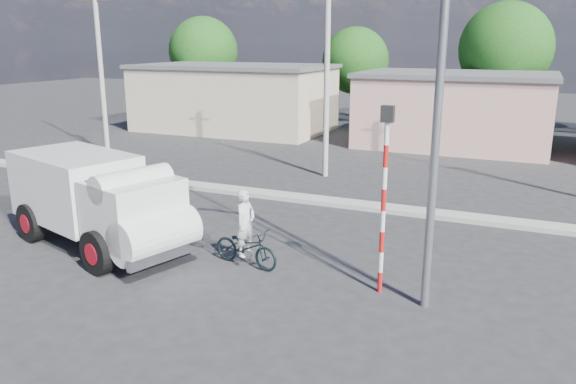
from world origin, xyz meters
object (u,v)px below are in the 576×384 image
at_px(streetlight, 432,79).
at_px(cyclist, 246,234).
at_px(traffic_pole, 384,185).
at_px(bicycle, 246,247).
at_px(truck, 99,199).

bearing_deg(streetlight, cyclist, 174.34).
xyz_separation_m(traffic_pole, streetlight, (0.94, -0.30, 2.37)).
xyz_separation_m(bicycle, traffic_pole, (3.61, -0.15, 2.08)).
bearing_deg(truck, traffic_pole, 19.69).
distance_m(cyclist, traffic_pole, 4.00).
height_order(traffic_pole, streetlight, streetlight).
relative_size(truck, traffic_pole, 1.52).
bearing_deg(traffic_pole, bicycle, 177.60).
height_order(truck, cyclist, truck).
relative_size(truck, streetlight, 0.73).
bearing_deg(cyclist, traffic_pole, -82.05).
height_order(bicycle, traffic_pole, traffic_pole).
xyz_separation_m(cyclist, streetlight, (4.55, -0.45, 4.08)).
relative_size(cyclist, streetlight, 0.20).
height_order(cyclist, traffic_pole, traffic_pole).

